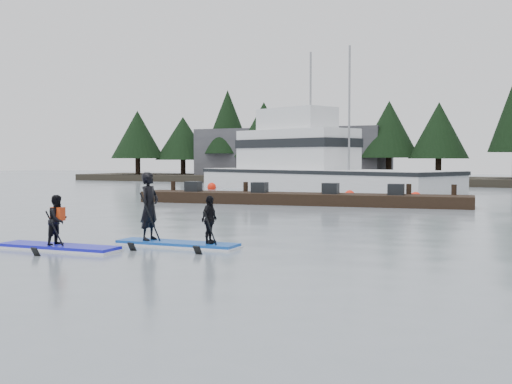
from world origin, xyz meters
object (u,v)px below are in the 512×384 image
at_px(floating_dock, 300,199).
at_px(paddleboard_solo, 58,232).
at_px(fishing_boat_large, 314,178).
at_px(paddleboard_duo, 172,220).

relative_size(floating_dock, paddleboard_solo, 5.04).
xyz_separation_m(fishing_boat_large, paddleboard_duo, (6.62, -28.70, -0.19)).
bearing_deg(floating_dock, fishing_boat_large, 100.39).
height_order(floating_dock, paddleboard_solo, paddleboard_solo).
distance_m(paddleboard_solo, paddleboard_duo, 2.72).
xyz_separation_m(paddleboard_solo, paddleboard_duo, (2.10, 1.71, 0.22)).
xyz_separation_m(floating_dock, paddleboard_solo, (0.26, -16.64, 0.16)).
relative_size(paddleboard_solo, paddleboard_duo, 0.98).
bearing_deg(paddleboard_duo, floating_dock, 97.17).
bearing_deg(paddleboard_solo, fishing_boat_large, 95.66).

